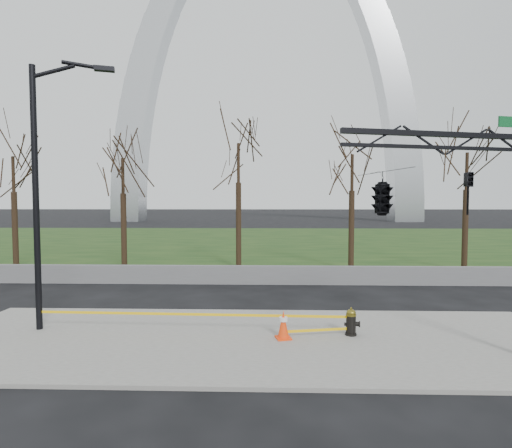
{
  "coord_description": "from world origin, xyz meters",
  "views": [
    {
      "loc": [
        0.41,
        -11.03,
        3.92
      ],
      "look_at": [
        0.03,
        2.0,
        3.24
      ],
      "focal_mm": 27.8,
      "sensor_mm": 36.0,
      "label": 1
    }
  ],
  "objects_px": {
    "street_light": "(44,178)",
    "fire_hydrant": "(351,322)",
    "traffic_cone": "(283,325)",
    "traffic_signal_mast": "(413,193)"
  },
  "relations": [
    {
      "from": "street_light",
      "to": "fire_hydrant",
      "type": "bearing_deg",
      "value": -19.1
    },
    {
      "from": "traffic_cone",
      "to": "traffic_signal_mast",
      "type": "distance_m",
      "value": 5.02
    },
    {
      "from": "fire_hydrant",
      "to": "street_light",
      "type": "height_order",
      "value": "street_light"
    },
    {
      "from": "fire_hydrant",
      "to": "traffic_cone",
      "type": "relative_size",
      "value": 1.02
    },
    {
      "from": "fire_hydrant",
      "to": "traffic_cone",
      "type": "distance_m",
      "value": 2.02
    },
    {
      "from": "traffic_signal_mast",
      "to": "traffic_cone",
      "type": "bearing_deg",
      "value": 133.37
    },
    {
      "from": "traffic_cone",
      "to": "street_light",
      "type": "relative_size",
      "value": 0.1
    },
    {
      "from": "traffic_cone",
      "to": "street_light",
      "type": "distance_m",
      "value": 8.34
    },
    {
      "from": "traffic_signal_mast",
      "to": "fire_hydrant",
      "type": "bearing_deg",
      "value": 98.2
    },
    {
      "from": "traffic_cone",
      "to": "traffic_signal_mast",
      "type": "bearing_deg",
      "value": -33.88
    }
  ]
}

